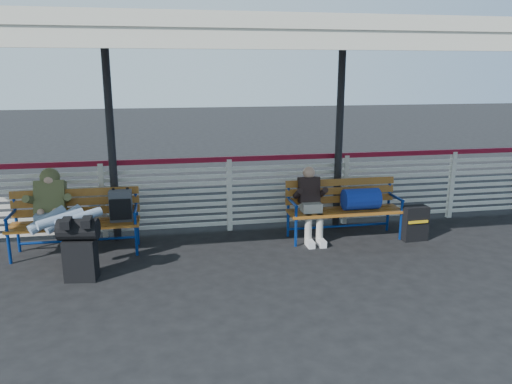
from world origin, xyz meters
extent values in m
plane|color=black|center=(0.00, 0.00, 0.00)|extent=(60.00, 60.00, 0.00)
cube|color=silver|center=(0.00, 1.90, 0.60)|extent=(12.00, 0.04, 1.04)
cube|color=maroon|center=(0.00, 1.90, 1.20)|extent=(12.00, 0.06, 0.08)
cube|color=silver|center=(0.00, 0.90, 3.08)|extent=(12.60, 3.60, 0.16)
cube|color=silver|center=(0.00, -0.85, 2.95)|extent=(12.60, 0.06, 0.30)
cylinder|color=black|center=(-1.80, 1.75, 1.50)|extent=(0.12, 0.12, 3.00)
cylinder|color=black|center=(1.80, 1.75, 1.50)|extent=(0.12, 0.12, 3.00)
cube|color=black|center=(-2.12, 0.24, 0.27)|extent=(0.42, 0.29, 0.54)
cylinder|color=black|center=(-2.12, 0.24, 0.67)|extent=(0.52, 0.34, 0.27)
cube|color=#AB6B21|center=(-2.32, 1.19, 0.45)|extent=(1.80, 0.50, 0.04)
cube|color=#AB6B21|center=(-2.32, 1.45, 0.72)|extent=(1.80, 0.10, 0.40)
cylinder|color=navy|center=(-3.17, 0.99, 0.23)|extent=(0.04, 0.04, 0.45)
cylinder|color=navy|center=(-1.47, 0.99, 0.23)|extent=(0.04, 0.04, 0.45)
cylinder|color=navy|center=(-3.17, 1.46, 0.45)|extent=(0.04, 0.04, 0.90)
cylinder|color=navy|center=(-1.47, 1.46, 0.45)|extent=(0.04, 0.04, 0.90)
cube|color=#53565C|center=(-1.67, 1.21, 0.69)|extent=(0.32, 0.20, 0.45)
cube|color=#AB6B21|center=(1.72, 1.12, 0.45)|extent=(1.80, 0.50, 0.04)
cube|color=#AB6B21|center=(1.72, 1.38, 0.72)|extent=(1.80, 0.10, 0.40)
cylinder|color=navy|center=(0.87, 0.92, 0.23)|extent=(0.04, 0.04, 0.45)
cylinder|color=navy|center=(2.57, 0.92, 0.23)|extent=(0.04, 0.04, 0.45)
cylinder|color=navy|center=(0.87, 1.39, 0.45)|extent=(0.04, 0.04, 0.90)
cylinder|color=navy|center=(2.57, 1.39, 0.45)|extent=(0.04, 0.04, 0.90)
cylinder|color=navy|center=(1.97, 1.12, 0.64)|extent=(0.57, 0.33, 0.33)
cube|color=#88A0B8|center=(-2.67, 1.24, 0.54)|extent=(0.36, 0.26, 0.18)
cube|color=brown|center=(-2.67, 1.44, 0.80)|extent=(0.42, 0.38, 0.53)
sphere|color=brown|center=(-2.67, 1.54, 1.08)|extent=(0.28, 0.28, 0.28)
sphere|color=tan|center=(-2.67, 1.50, 1.07)|extent=(0.21, 0.21, 0.21)
cube|color=black|center=(-2.24, 0.18, 0.78)|extent=(0.11, 0.27, 0.10)
cube|color=black|center=(-2.00, 0.18, 0.78)|extent=(0.11, 0.27, 0.10)
cube|color=#ABA69B|center=(1.17, 1.15, 0.53)|extent=(0.30, 0.24, 0.16)
cube|color=black|center=(1.17, 1.29, 0.78)|extent=(0.32, 0.23, 0.42)
sphere|color=tan|center=(1.17, 1.31, 1.05)|extent=(0.19, 0.19, 0.19)
cylinder|color=#ABA69B|center=(1.08, 0.97, 0.24)|extent=(0.11, 0.11, 0.46)
cylinder|color=#ABA69B|center=(1.26, 0.97, 0.24)|extent=(0.11, 0.11, 0.46)
cube|color=silver|center=(1.08, 0.87, 0.05)|extent=(0.10, 0.24, 0.10)
cube|color=silver|center=(1.26, 0.87, 0.05)|extent=(0.10, 0.24, 0.10)
cube|color=black|center=(2.77, 0.87, 0.27)|extent=(0.40, 0.24, 0.54)
cube|color=gold|center=(2.77, 0.75, 0.33)|extent=(0.33, 0.04, 0.04)
camera|label=1|loc=(-1.05, -5.97, 2.60)|focal=35.00mm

